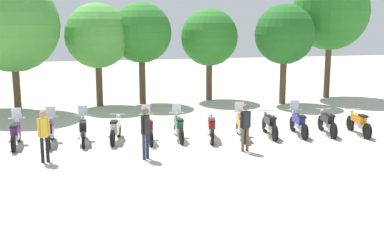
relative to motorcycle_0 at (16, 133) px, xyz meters
The scene contains 22 objects.
ground_plane 6.82m from the motorcycle_0, ahead, with size 80.00×80.00×0.00m, color #BCB7A8.
motorcycle_0 is the anchor object (origin of this frame).
motorcycle_1 1.23m from the motorcycle_0, ahead, with size 0.62×2.19×1.37m.
motorcycle_2 2.46m from the motorcycle_0, ahead, with size 0.62×2.19×1.37m.
motorcycle_3 3.70m from the motorcycle_0, ahead, with size 0.80×2.15×0.99m.
motorcycle_4 4.94m from the motorcycle_0, ahead, with size 0.62×2.19×1.37m.
motorcycle_5 6.17m from the motorcycle_0, ahead, with size 0.62×2.19×1.37m.
motorcycle_6 7.43m from the motorcycle_0, ahead, with size 0.80×2.15×0.99m.
motorcycle_7 8.66m from the motorcycle_0, ahead, with size 0.74×2.17×1.37m.
motorcycle_8 9.88m from the motorcycle_0, ahead, with size 0.69×2.18×0.99m.
motorcycle_9 11.12m from the motorcycle_0, ahead, with size 0.69×2.18×1.37m.
motorcycle_10 12.36m from the motorcycle_0, ahead, with size 0.74×2.17×0.99m.
motorcycle_11 13.62m from the motorcycle_0, ahead, with size 0.69×2.18×0.99m.
person_0 5.32m from the motorcycle_0, 32.76° to the right, with size 0.37×0.33×1.78m.
person_1 2.71m from the motorcycle_0, 64.40° to the right, with size 0.41×0.28×1.76m.
person_2 8.55m from the motorcycle_0, 19.10° to the right, with size 0.40×0.24×1.74m.
tree_1 8.18m from the motorcycle_0, 94.75° to the left, with size 4.67×4.67×6.75m.
tree_2 9.44m from the motorcycle_0, 65.91° to the left, with size 3.51×3.51×5.60m.
tree_3 10.74m from the motorcycle_0, 53.71° to the left, with size 3.35×3.35×5.68m.
tree_4 13.55m from the motorcycle_0, 40.30° to the left, with size 3.33×3.33×5.36m.
tree_5 15.47m from the motorcycle_0, 24.53° to the left, with size 3.34×3.34×5.58m.
tree_6 19.54m from the motorcycle_0, 23.90° to the left, with size 4.57×4.57×7.46m.
Camera 1 is at (-4.69, -17.73, 4.61)m, focal length 44.55 mm.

